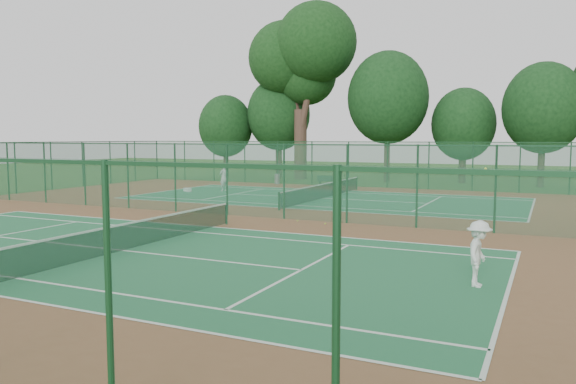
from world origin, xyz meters
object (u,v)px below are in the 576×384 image
(trash_bin, at_px, (277,179))
(kit_bag, at_px, (187,190))
(bench, at_px, (327,181))
(big_tree, at_px, (303,56))
(player_near, at_px, (479,254))
(player_far, at_px, (224,177))

(trash_bin, distance_m, kit_bag, 9.04)
(bench, height_order, big_tree, big_tree)
(bench, bearing_deg, trash_bin, 162.37)
(player_near, xyz_separation_m, bench, (-14.09, 25.67, -0.41))
(bench, relative_size, big_tree, 0.09)
(trash_bin, relative_size, bench, 0.56)
(player_far, bearing_deg, player_near, 61.63)
(kit_bag, bearing_deg, trash_bin, 96.29)
(player_near, bearing_deg, big_tree, 33.03)
(player_far, relative_size, trash_bin, 2.33)
(bench, distance_m, big_tree, 13.50)
(player_near, distance_m, trash_bin, 32.28)
(trash_bin, xyz_separation_m, kit_bag, (-2.76, -8.60, -0.28))
(player_near, height_order, player_far, player_far)
(kit_bag, bearing_deg, player_far, 62.26)
(trash_bin, bearing_deg, player_near, -54.64)
(player_near, xyz_separation_m, big_tree, (-19.07, 32.33, 10.23))
(player_far, xyz_separation_m, bench, (5.34, 6.37, -0.51))
(player_near, height_order, bench, player_near)
(bench, xyz_separation_m, kit_bag, (-7.35, -7.95, -0.32))
(kit_bag, bearing_deg, player_near, -15.52)
(big_tree, bearing_deg, bench, -53.20)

